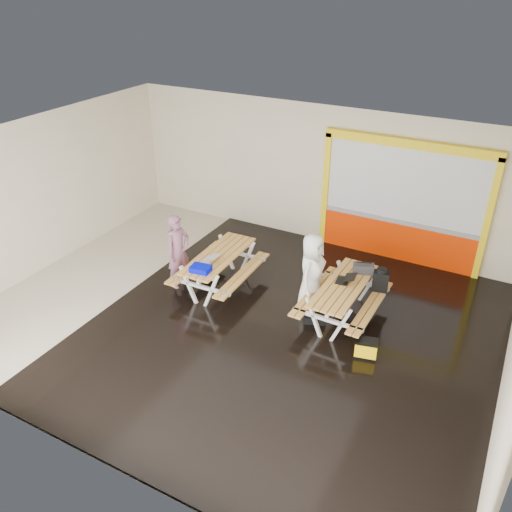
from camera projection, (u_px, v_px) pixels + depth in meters
The scene contains 14 objects.
room at pixel (233, 242), 9.87m from camera, with size 10.02×8.02×3.52m.
deck at pixel (291, 334), 10.19m from camera, with size 7.50×7.98×0.05m, color black.
kiosk at pixel (402, 205), 12.13m from camera, with size 3.88×0.16×3.00m.
picnic_table_left at pixel (219, 263), 11.39m from camera, with size 1.49×2.15×0.85m.
picnic_table_right at pixel (343, 293), 10.36m from camera, with size 1.46×2.11×0.83m.
person_left at pixel (178, 251), 11.35m from camera, with size 0.61×0.40×1.69m, color #7A4D63.
person_right at pixel (312, 273), 10.59m from camera, with size 0.82×0.53×1.68m, color white.
laptop_left at pixel (211, 259), 11.05m from camera, with size 0.35×0.32×0.15m.
laptop_right at pixel (345, 279), 10.35m from camera, with size 0.41×0.37×0.16m.
blue_pouch at pixel (201, 269), 10.66m from camera, with size 0.40×0.28×0.12m, color #0006C5.
toolbox at pixel (363, 268), 10.63m from camera, with size 0.46×0.33×0.24m.
backpack at pixel (381, 280), 10.56m from camera, with size 0.35×0.26×0.53m.
dark_case at pixel (315, 317), 10.51m from camera, with size 0.43×0.32×0.16m, color black.
fluke_bag at pixel (366, 349), 9.51m from camera, with size 0.46×0.35×0.36m.
Camera 1 is at (4.51, -7.50, 6.33)m, focal length 36.84 mm.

